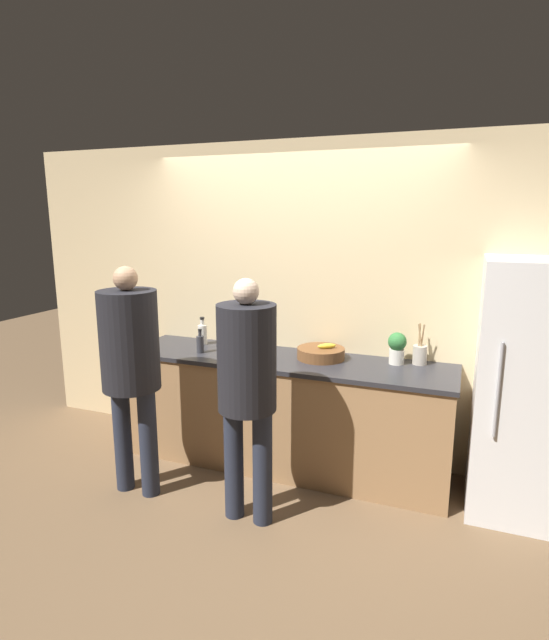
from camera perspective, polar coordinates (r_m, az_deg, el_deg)
ground_plane at (r=3.99m, az=-0.85°, el=-18.33°), size 14.00×14.00×0.00m
wall_back at (r=4.19m, az=2.82°, el=2.14°), size 5.20×0.06×2.60m
counter at (r=4.11m, az=1.19°, el=-10.33°), size 2.63×0.70×0.90m
refrigerator at (r=3.76m, az=26.76°, el=-7.08°), size 0.64×0.71×1.74m
person_left at (r=3.66m, az=-16.15°, el=-4.11°), size 0.41×0.41×1.67m
person_center at (r=3.20m, az=-3.16°, el=-6.70°), size 0.38×0.38×1.63m
fruit_bowl at (r=3.94m, az=5.33°, el=-3.79°), size 0.37×0.37×0.13m
utensil_crock at (r=3.93m, az=16.27°, el=-3.76°), size 0.11×0.11×0.31m
bottle_clear at (r=4.39m, az=-8.23°, el=-1.54°), size 0.08×0.08×0.24m
bottle_amber at (r=3.92m, az=-4.88°, el=-3.28°), size 0.06×0.06×0.21m
bottle_dark at (r=4.13m, az=-8.49°, el=-2.66°), size 0.06×0.06×0.20m
cup_white at (r=4.24m, az=-2.78°, el=-2.57°), size 0.08×0.08×0.10m
potted_plant at (r=3.88m, az=13.82°, el=-2.99°), size 0.14×0.14×0.24m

